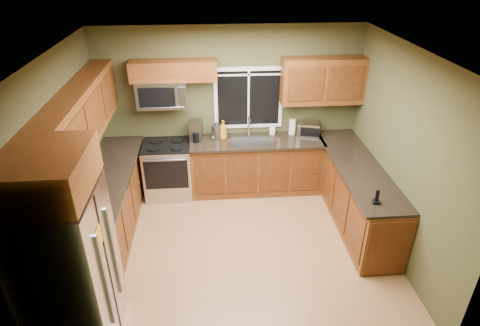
{
  "coord_description": "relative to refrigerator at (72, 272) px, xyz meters",
  "views": [
    {
      "loc": [
        -0.32,
        -4.36,
        3.74
      ],
      "look_at": [
        0.05,
        0.35,
        1.15
      ],
      "focal_mm": 30.0,
      "sensor_mm": 36.0,
      "label": 1
    }
  ],
  "objects": [
    {
      "name": "back_wall",
      "position": [
        1.74,
        3.1,
        0.45
      ],
      "size": [
        4.2,
        0.0,
        4.2
      ],
      "primitive_type": "plane",
      "rotation": [
        1.57,
        0.0,
        0.0
      ],
      "color": "#444325",
      "rests_on": "ground"
    },
    {
      "name": "front_wall",
      "position": [
        1.74,
        -0.5,
        0.45
      ],
      "size": [
        4.2,
        0.0,
        4.2
      ],
      "primitive_type": "plane",
      "rotation": [
        -1.57,
        0.0,
        0.0
      ],
      "color": "#444325",
      "rests_on": "ground"
    },
    {
      "name": "countertop_back",
      "position": [
        2.15,
        2.78,
        0.02
      ],
      "size": [
        2.17,
        0.65,
        0.04
      ],
      "primitive_type": "cube",
      "color": "black",
      "rests_on": "base_cabinets_back"
    },
    {
      "name": "base_cabinets_left",
      "position": [
        -0.06,
        1.78,
        -0.45
      ],
      "size": [
        0.6,
        2.65,
        0.9
      ],
      "primitive_type": "cube",
      "color": "brown",
      "rests_on": "ground"
    },
    {
      "name": "base_cabinets_peninsula",
      "position": [
        3.54,
        1.84,
        -0.45
      ],
      "size": [
        0.6,
        2.52,
        0.9
      ],
      "color": "brown",
      "rests_on": "ground"
    },
    {
      "name": "floor",
      "position": [
        1.74,
        1.3,
        -0.9
      ],
      "size": [
        4.2,
        4.2,
        0.0
      ],
      "primitive_type": "plane",
      "color": "#966942",
      "rests_on": "ground"
    },
    {
      "name": "soap_bottle_b",
      "position": [
        2.44,
        3.0,
        0.13
      ],
      "size": [
        0.11,
        0.11,
        0.19
      ],
      "primitive_type": "imported",
      "rotation": [
        0.0,
        0.0,
        -0.34
      ],
      "color": "white",
      "rests_on": "countertop_back"
    },
    {
      "name": "left_wall",
      "position": [
        -0.36,
        1.3,
        0.45
      ],
      "size": [
        0.0,
        3.6,
        3.6
      ],
      "primitive_type": "plane",
      "rotation": [
        1.57,
        0.0,
        1.57
      ],
      "color": "#444325",
      "rests_on": "ground"
    },
    {
      "name": "upper_cabinet_over_fridge",
      "position": [
        -0.0,
        0.0,
        1.13
      ],
      "size": [
        0.72,
        0.9,
        0.38
      ],
      "primitive_type": "cube",
      "color": "brown",
      "rests_on": "left_wall"
    },
    {
      "name": "upper_cabinets_left",
      "position": [
        -0.2,
        1.78,
        0.96
      ],
      "size": [
        0.33,
        2.65,
        0.72
      ],
      "primitive_type": "cube",
      "color": "brown",
      "rests_on": "left_wall"
    },
    {
      "name": "right_wall",
      "position": [
        3.84,
        1.3,
        0.45
      ],
      "size": [
        0.0,
        3.6,
        3.6
      ],
      "primitive_type": "plane",
      "rotation": [
        1.57,
        0.0,
        -1.57
      ],
      "color": "#444325",
      "rests_on": "ground"
    },
    {
      "name": "refrigerator",
      "position": [
        0.0,
        0.0,
        0.0
      ],
      "size": [
        0.74,
        0.9,
        1.8
      ],
      "color": "#B7B7BC",
      "rests_on": "ground"
    },
    {
      "name": "cordless_phone",
      "position": [
        3.4,
        0.88,
        0.1
      ],
      "size": [
        0.1,
        0.1,
        0.19
      ],
      "color": "black",
      "rests_on": "countertop_peninsula"
    },
    {
      "name": "kettle",
      "position": [
        1.51,
        2.88,
        0.18
      ],
      "size": [
        0.17,
        0.17,
        0.3
      ],
      "color": "#B7B7BC",
      "rests_on": "countertop_back"
    },
    {
      "name": "microwave",
      "position": [
        0.69,
        2.91,
        0.83
      ],
      "size": [
        0.76,
        0.41,
        0.42
      ],
      "color": "#B7B7BC",
      "rests_on": "back_wall"
    },
    {
      "name": "countertop_peninsula",
      "position": [
        3.51,
        1.85,
        0.02
      ],
      "size": [
        0.65,
        2.5,
        0.04
      ],
      "primitive_type": "cube",
      "color": "black",
      "rests_on": "base_cabinets_peninsula"
    },
    {
      "name": "window",
      "position": [
        2.04,
        3.08,
        0.65
      ],
      "size": [
        1.12,
        0.03,
        1.02
      ],
      "color": "white",
      "rests_on": "back_wall"
    },
    {
      "name": "toaster_oven",
      "position": [
        3.02,
        2.92,
        0.15
      ],
      "size": [
        0.42,
        0.37,
        0.23
      ],
      "color": "#B7B7BC",
      "rests_on": "countertop_back"
    },
    {
      "name": "base_cabinets_back",
      "position": [
        2.15,
        2.8,
        -0.45
      ],
      "size": [
        2.17,
        0.6,
        0.9
      ],
      "primitive_type": "cube",
      "color": "brown",
      "rests_on": "ground"
    },
    {
      "name": "paper_towel_roll",
      "position": [
        2.76,
        2.98,
        0.17
      ],
      "size": [
        0.12,
        0.12,
        0.29
      ],
      "color": "white",
      "rests_on": "countertop_back"
    },
    {
      "name": "soap_bottle_a",
      "position": [
        1.61,
        2.88,
        0.2
      ],
      "size": [
        0.16,
        0.16,
        0.32
      ],
      "primitive_type": "imported",
      "rotation": [
        0.0,
        0.0,
        0.41
      ],
      "color": "orange",
      "rests_on": "countertop_back"
    },
    {
      "name": "soap_bottle_c",
      "position": [
        1.49,
        2.87,
        0.12
      ],
      "size": [
        0.15,
        0.15,
        0.16
      ],
      "primitive_type": "imported",
      "rotation": [
        0.0,
        0.0,
        -0.2
      ],
      "color": "white",
      "rests_on": "countertop_back"
    },
    {
      "name": "sink",
      "position": [
        2.04,
        2.79,
        0.05
      ],
      "size": [
        0.6,
        0.42,
        0.36
      ],
      "color": "slate",
      "rests_on": "countertop_back"
    },
    {
      "name": "upper_cabinets_back_left",
      "position": [
        0.89,
        2.94,
        1.17
      ],
      "size": [
        1.3,
        0.33,
        0.3
      ],
      "primitive_type": "cube",
      "color": "brown",
      "rests_on": "back_wall"
    },
    {
      "name": "ceiling",
      "position": [
        1.74,
        1.3,
        1.8
      ],
      "size": [
        4.2,
        4.2,
        0.0
      ],
      "primitive_type": "plane",
      "rotation": [
        3.14,
        0.0,
        0.0
      ],
      "color": "white",
      "rests_on": "back_wall"
    },
    {
      "name": "coffee_maker",
      "position": [
        1.17,
        2.87,
        0.19
      ],
      "size": [
        0.22,
        0.28,
        0.32
      ],
      "color": "slate",
      "rests_on": "countertop_back"
    },
    {
      "name": "range",
      "position": [
        0.69,
        2.77,
        -0.43
      ],
      "size": [
        0.76,
        0.69,
        0.94
      ],
      "color": "#B7B7BC",
      "rests_on": "ground"
    },
    {
      "name": "countertop_left",
      "position": [
        -0.04,
        1.78,
        0.02
      ],
      "size": [
        0.65,
        2.65,
        0.04
      ],
      "primitive_type": "cube",
      "color": "black",
      "rests_on": "base_cabinets_left"
    },
    {
      "name": "upper_cabinets_back_right",
      "position": [
        3.19,
        2.94,
        0.96
      ],
      "size": [
        1.3,
        0.33,
        0.72
      ],
      "primitive_type": "cube",
      "color": "brown",
      "rests_on": "back_wall"
    }
  ]
}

